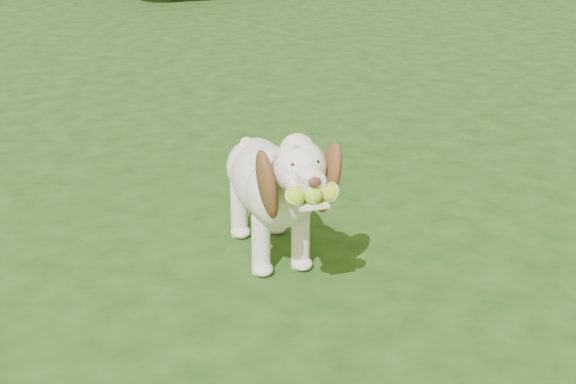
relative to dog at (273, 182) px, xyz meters
name	(u,v)px	position (x,y,z in m)	size (l,w,h in m)	color
ground	(287,210)	(0.29, 0.48, -0.38)	(80.00, 80.00, 0.00)	#183E11
dog	(273,182)	(0.00, 0.00, 0.00)	(0.46, 1.11, 0.72)	white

